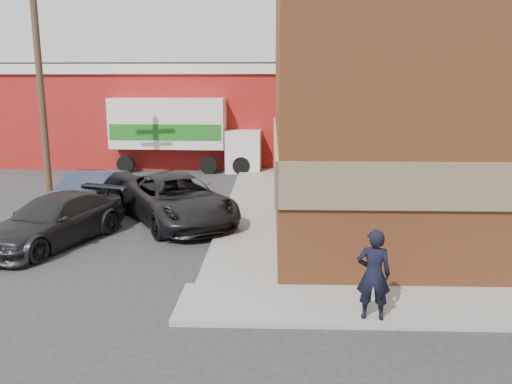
% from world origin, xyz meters
% --- Properties ---
extents(ground, '(90.00, 90.00, 0.00)m').
position_xyz_m(ground, '(0.00, 0.00, 0.00)').
color(ground, '#28282B').
rests_on(ground, ground).
extents(brick_building, '(14.25, 18.25, 9.36)m').
position_xyz_m(brick_building, '(8.50, 9.00, 4.68)').
color(brick_building, brown).
rests_on(brick_building, ground).
extents(sidewalk_west, '(1.80, 18.00, 0.12)m').
position_xyz_m(sidewalk_west, '(0.60, 9.00, 0.06)').
color(sidewalk_west, gray).
rests_on(sidewalk_west, ground).
extents(warehouse, '(16.30, 8.30, 5.60)m').
position_xyz_m(warehouse, '(-6.00, 20.00, 2.81)').
color(warehouse, maroon).
rests_on(warehouse, ground).
extents(utility_pole, '(2.00, 0.26, 9.00)m').
position_xyz_m(utility_pole, '(-7.50, 9.00, 4.75)').
color(utility_pole, '#4F3B27').
rests_on(utility_pole, ground).
extents(man, '(0.66, 0.48, 1.70)m').
position_xyz_m(man, '(3.21, -1.55, 0.97)').
color(man, black).
rests_on(man, sidewalk_south).
extents(sedan, '(2.29, 4.71, 1.49)m').
position_xyz_m(sedan, '(-4.77, 6.18, 0.74)').
color(sedan, '#303A51').
rests_on(sedan, ground).
extents(suv_a, '(5.02, 6.04, 1.53)m').
position_xyz_m(suv_a, '(-1.71, 5.42, 0.77)').
color(suv_a, black).
rests_on(suv_a, ground).
extents(suv_b, '(3.36, 4.99, 1.34)m').
position_xyz_m(suv_b, '(-4.69, 3.08, 0.67)').
color(suv_b, black).
rests_on(suv_b, ground).
extents(box_truck, '(7.78, 2.65, 3.80)m').
position_xyz_m(box_truck, '(-3.26, 15.96, 2.19)').
color(box_truck, silver).
rests_on(box_truck, ground).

